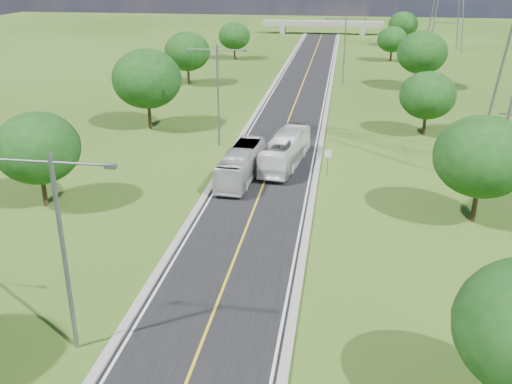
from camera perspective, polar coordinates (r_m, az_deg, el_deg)
ground at (r=71.88m, az=3.61°, el=8.03°), size 260.00×260.00×0.00m
road at (r=77.68m, az=4.04°, el=9.12°), size 8.00×150.00×0.06m
curb_left at (r=78.12m, az=0.89°, el=9.31°), size 0.50×150.00×0.22m
curb_right at (r=77.44m, az=7.21°, el=9.02°), size 0.50×150.00×0.22m
speed_limit_sign at (r=50.04m, az=7.19°, el=3.40°), size 0.55×0.09×2.40m
overpass at (r=150.30m, az=6.66°, el=16.32°), size 30.00×3.00×3.20m
streetlight_near_left at (r=27.28m, az=-18.86°, el=-4.42°), size 5.90×0.25×10.00m
streetlight_mid_left at (r=56.97m, az=-3.83°, el=10.38°), size 5.90×0.25×10.00m
streetlight_far_right at (r=88.18m, az=8.87°, el=14.40°), size 5.90×0.25×10.00m
tree_lb at (r=45.40m, az=-21.00°, el=4.13°), size 6.30×6.30×7.33m
tree_lc at (r=64.22m, az=-10.86°, el=11.06°), size 7.56×7.56×8.79m
tree_ld at (r=87.49m, az=-6.88°, el=13.79°), size 6.72×6.72×7.82m
tree_le at (r=110.19m, az=-2.18°, el=15.33°), size 5.88×5.88×6.84m
tree_rb at (r=42.54m, az=21.70°, el=3.30°), size 6.72×6.72×7.82m
tree_rc at (r=63.44m, az=16.78°, el=9.23°), size 5.88×5.88×6.84m
tree_rd at (r=86.97m, az=16.28°, el=13.24°), size 7.14×7.14×8.30m
tree_re at (r=110.56m, az=13.47°, el=14.62°), size 5.46×5.46×6.35m
tree_rf at (r=130.59m, az=14.50°, el=15.90°), size 6.30×6.30×7.33m
bus_outbound at (r=52.01m, az=2.97°, el=4.18°), size 3.84×10.66×2.90m
bus_inbound at (r=48.76m, az=-1.50°, el=2.83°), size 2.86×9.85×2.71m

